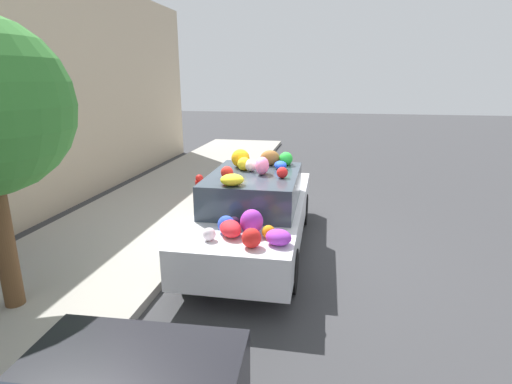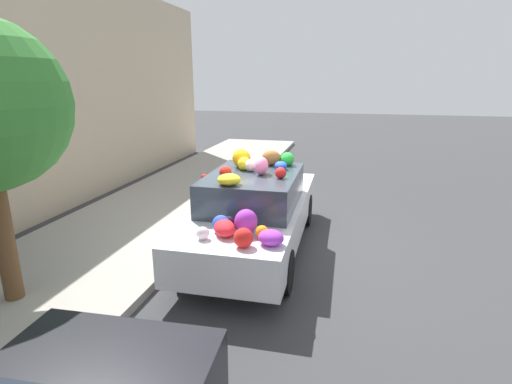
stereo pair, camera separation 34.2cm
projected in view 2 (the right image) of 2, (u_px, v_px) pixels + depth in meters
ground_plane at (257, 248)px, 7.24m from camera, size 60.00×60.00×0.00m
sidewalk_curb at (124, 232)px, 7.83m from camera, size 24.00×3.20×0.14m
building_facade at (0, 95)px, 7.46m from camera, size 18.00×1.20×5.42m
fire_hydrant at (205, 189)px, 9.33m from camera, size 0.20×0.20×0.70m
art_car at (255, 209)px, 6.97m from camera, size 4.59×1.73×1.76m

